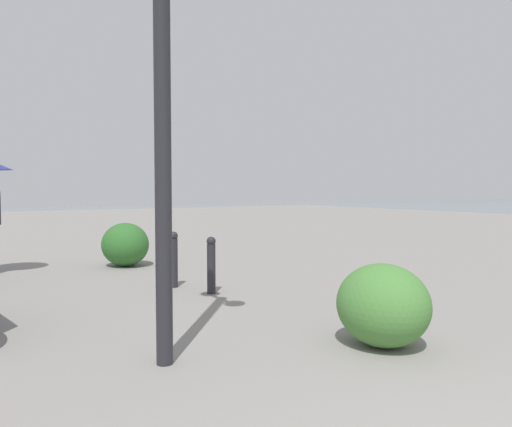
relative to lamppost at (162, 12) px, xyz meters
The scene contains 5 objects.
lamppost is the anchor object (origin of this frame).
bollard_near 3.76m from the lamppost, 34.98° to the right, with size 0.13×0.13×0.81m.
bollard_mid 4.12m from the lamppost, 23.97° to the right, with size 0.13×0.13×0.84m.
shrub_low 6.10m from the lamppost, 13.93° to the right, with size 0.98×0.88×0.83m.
shrub_round 3.24m from the lamppost, 108.50° to the right, with size 0.92×0.83×0.78m.
Camera 1 is at (-0.25, 2.19, 1.48)m, focal length 34.46 mm.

